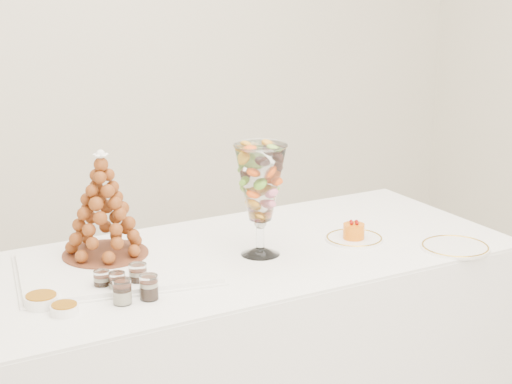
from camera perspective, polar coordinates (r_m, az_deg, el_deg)
buffet_table at (r=2.97m, az=-2.73°, el=-11.47°), size 2.05×0.84×0.78m
lace_tray at (r=2.74m, az=-9.34°, el=-5.02°), size 0.66×0.54×0.02m
macaron_vase at (r=2.77m, az=0.29°, el=0.52°), size 0.17×0.17×0.37m
cake_plate at (r=3.00m, az=6.56°, el=-3.11°), size 0.20×0.20×0.01m
spare_plate at (r=2.98m, az=13.13°, el=-3.61°), size 0.23×0.23×0.01m
verrine_a at (r=2.58m, az=-10.24°, el=-5.87°), size 0.06×0.06×0.06m
verrine_b at (r=2.55m, az=-9.24°, el=-6.02°), size 0.05×0.05×0.07m
verrine_c at (r=2.59m, az=-7.88°, el=-5.54°), size 0.06×0.06×0.07m
verrine_d at (r=2.48m, az=-8.91°, el=-6.57°), size 0.07×0.07×0.07m
verrine_e at (r=2.50m, az=-7.15°, el=-6.32°), size 0.06×0.06×0.07m
ramekin_back at (r=2.52m, az=-14.12°, el=-7.05°), size 0.10×0.10×0.03m
ramekin_front at (r=2.45m, az=-12.65°, el=-7.64°), size 0.08×0.08×0.02m
croquembouche at (r=2.78m, az=-10.16°, el=-0.83°), size 0.28×0.28×0.35m
mousse_cake at (r=2.98m, az=6.54°, el=-2.59°), size 0.07×0.07×0.07m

